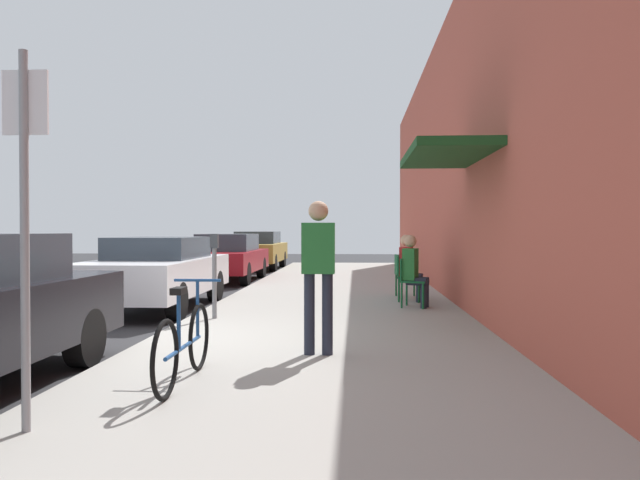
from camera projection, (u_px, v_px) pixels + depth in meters
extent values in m
plane|color=#2D2D30|center=(142.00, 351.00, 7.44)|extent=(60.00, 60.00, 0.00)
cube|color=#9E9B93|center=(330.00, 323.00, 9.31)|extent=(4.50, 32.00, 0.12)
cube|color=#BC5442|center=(487.00, 135.00, 9.11)|extent=(0.30, 32.00, 5.89)
cube|color=#19471E|center=(445.00, 155.00, 8.74)|extent=(1.10, 2.80, 0.12)
cylinder|color=black|center=(85.00, 338.00, 6.56)|extent=(0.22, 0.64, 0.64)
cube|color=silver|center=(157.00, 275.00, 11.32)|extent=(1.80, 4.40, 0.64)
cube|color=#333D47|center=(159.00, 248.00, 11.46)|extent=(1.48, 2.11, 0.40)
cylinder|color=black|center=(215.00, 286.00, 12.64)|extent=(0.22, 0.64, 0.64)
cylinder|color=black|center=(142.00, 285.00, 12.73)|extent=(0.22, 0.64, 0.64)
cylinder|color=black|center=(177.00, 301.00, 9.92)|extent=(0.22, 0.64, 0.64)
cylinder|color=black|center=(83.00, 301.00, 10.01)|extent=(0.22, 0.64, 0.64)
cube|color=maroon|center=(227.00, 261.00, 17.48)|extent=(1.80, 4.40, 0.57)
cube|color=#333D47|center=(228.00, 242.00, 17.62)|extent=(1.48, 2.11, 0.49)
cylinder|color=black|center=(261.00, 268.00, 18.80)|extent=(0.22, 0.64, 0.64)
cylinder|color=black|center=(211.00, 267.00, 18.90)|extent=(0.22, 0.64, 0.64)
cylinder|color=black|center=(245.00, 274.00, 16.08)|extent=(0.22, 0.64, 0.64)
cylinder|color=black|center=(187.00, 274.00, 16.17)|extent=(0.22, 0.64, 0.64)
cube|color=#A58433|center=(258.00, 252.00, 22.93)|extent=(1.80, 4.40, 0.66)
cube|color=#333D47|center=(258.00, 237.00, 23.07)|extent=(1.48, 2.11, 0.46)
cylinder|color=black|center=(282.00, 259.00, 24.25)|extent=(0.22, 0.64, 0.64)
cylinder|color=black|center=(244.00, 259.00, 24.34)|extent=(0.22, 0.64, 0.64)
cylinder|color=black|center=(273.00, 263.00, 21.52)|extent=(0.22, 0.64, 0.64)
cylinder|color=black|center=(230.00, 263.00, 21.62)|extent=(0.22, 0.64, 0.64)
cylinder|color=slate|center=(214.00, 283.00, 9.35)|extent=(0.07, 0.07, 1.10)
cube|color=#383D42|center=(214.00, 241.00, 9.34)|extent=(0.12, 0.10, 0.22)
cylinder|color=gray|center=(25.00, 242.00, 4.08)|extent=(0.06, 0.06, 2.60)
cube|color=white|center=(25.00, 102.00, 4.09)|extent=(0.32, 0.02, 0.44)
torus|color=black|center=(199.00, 337.00, 5.90)|extent=(0.04, 0.66, 0.66)
torus|color=black|center=(165.00, 360.00, 4.86)|extent=(0.04, 0.66, 0.66)
cylinder|color=#1E4C8C|center=(184.00, 347.00, 5.38)|extent=(0.04, 1.05, 0.04)
cylinder|color=#1E4C8C|center=(179.00, 322.00, 5.23)|extent=(0.04, 0.04, 0.50)
cube|color=black|center=(179.00, 291.00, 5.22)|extent=(0.10, 0.20, 0.06)
cylinder|color=#1E4C8C|center=(198.00, 309.00, 5.85)|extent=(0.03, 0.03, 0.56)
cylinder|color=#1E4C8C|center=(197.00, 280.00, 5.84)|extent=(0.46, 0.03, 0.03)
cylinder|color=#14592D|center=(427.00, 294.00, 10.79)|extent=(0.04, 0.04, 0.45)
cylinder|color=#14592D|center=(423.00, 296.00, 10.44)|extent=(0.04, 0.04, 0.45)
cylinder|color=#14592D|center=(407.00, 293.00, 10.93)|extent=(0.04, 0.04, 0.45)
cylinder|color=#14592D|center=(402.00, 295.00, 10.58)|extent=(0.04, 0.04, 0.45)
cube|color=#14592D|center=(415.00, 281.00, 10.68)|extent=(0.55, 0.55, 0.03)
cube|color=#14592D|center=(403.00, 270.00, 10.75)|extent=(0.17, 0.43, 0.40)
cylinder|color=#232838|center=(426.00, 294.00, 10.71)|extent=(0.11, 0.11, 0.47)
cylinder|color=#232838|center=(419.00, 281.00, 10.76)|extent=(0.39, 0.24, 0.14)
cylinder|color=#232838|center=(424.00, 295.00, 10.53)|extent=(0.11, 0.11, 0.47)
cylinder|color=#232838|center=(416.00, 282.00, 10.57)|extent=(0.39, 0.24, 0.14)
cube|color=#267233|center=(410.00, 264.00, 10.71)|extent=(0.32, 0.41, 0.56)
sphere|color=tan|center=(410.00, 241.00, 10.70)|extent=(0.22, 0.22, 0.22)
cylinder|color=#14592D|center=(421.00, 289.00, 11.70)|extent=(0.04, 0.04, 0.45)
cylinder|color=#14592D|center=(419.00, 291.00, 11.33)|extent=(0.04, 0.04, 0.45)
cylinder|color=#14592D|center=(402.00, 289.00, 11.80)|extent=(0.04, 0.04, 0.45)
cylinder|color=#14592D|center=(399.00, 290.00, 11.44)|extent=(0.04, 0.04, 0.45)
cube|color=#14592D|center=(410.00, 277.00, 11.56)|extent=(0.53, 0.53, 0.03)
cube|color=#14592D|center=(400.00, 267.00, 11.62)|extent=(0.13, 0.44, 0.40)
cylinder|color=#232838|center=(420.00, 289.00, 11.61)|extent=(0.11, 0.11, 0.47)
cylinder|color=#232838|center=(413.00, 277.00, 11.65)|extent=(0.38, 0.22, 0.14)
cylinder|color=#232838|center=(419.00, 290.00, 11.42)|extent=(0.11, 0.11, 0.47)
cylinder|color=#232838|center=(412.00, 278.00, 11.45)|extent=(0.38, 0.22, 0.14)
cube|color=#B22626|center=(406.00, 262.00, 11.58)|extent=(0.29, 0.40, 0.56)
sphere|color=tan|center=(406.00, 240.00, 11.58)|extent=(0.22, 0.22, 0.22)
cylinder|color=#14592D|center=(414.00, 285.00, 12.55)|extent=(0.04, 0.04, 0.45)
cylinder|color=#14592D|center=(418.00, 287.00, 12.17)|extent=(0.04, 0.04, 0.45)
cylinder|color=#14592D|center=(396.00, 285.00, 12.54)|extent=(0.04, 0.04, 0.45)
cylinder|color=#14592D|center=(399.00, 287.00, 12.16)|extent=(0.04, 0.04, 0.45)
cube|color=#14592D|center=(407.00, 274.00, 12.35)|extent=(0.48, 0.48, 0.03)
cube|color=#14592D|center=(397.00, 264.00, 12.34)|extent=(0.07, 0.44, 0.40)
cylinder|color=#232838|center=(309.00, 314.00, 6.64)|extent=(0.12, 0.12, 0.90)
cylinder|color=#232838|center=(327.00, 314.00, 6.63)|extent=(0.12, 0.12, 0.90)
cube|color=#267233|center=(318.00, 248.00, 6.62)|extent=(0.36, 0.22, 0.56)
sphere|color=tan|center=(318.00, 211.00, 6.61)|extent=(0.22, 0.22, 0.22)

